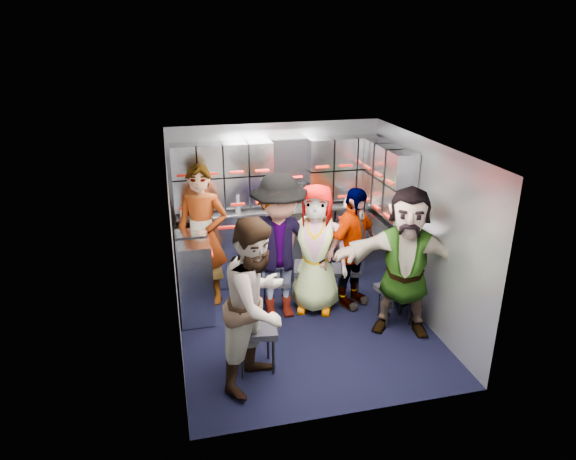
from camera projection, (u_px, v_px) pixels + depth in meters
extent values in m
plane|color=black|center=(304.00, 326.00, 5.95)|extent=(3.00, 3.00, 0.00)
cube|color=#959BA3|center=(276.00, 201.00, 6.93)|extent=(2.80, 0.04, 2.10)
cube|color=#959BA3|center=(174.00, 255.00, 5.27)|extent=(0.04, 3.00, 2.10)
cube|color=#959BA3|center=(423.00, 232.00, 5.87)|extent=(0.04, 3.00, 2.10)
cube|color=silver|center=(307.00, 147.00, 5.19)|extent=(2.80, 3.00, 0.02)
cube|color=#A2A8B2|center=(280.00, 245.00, 6.94)|extent=(2.68, 0.38, 0.99)
cube|color=#A2A8B2|center=(195.00, 277.00, 6.02)|extent=(0.38, 0.76, 0.99)
cube|color=#B8BAC0|center=(280.00, 208.00, 6.75)|extent=(2.68, 0.42, 0.03)
cube|color=#A2A8B2|center=(278.00, 172.00, 6.63)|extent=(2.68, 0.28, 0.82)
cube|color=#A2A8B2|center=(389.00, 179.00, 6.32)|extent=(0.28, 1.00, 0.82)
cube|color=#A2A8B2|center=(386.00, 256.00, 6.59)|extent=(0.28, 1.20, 1.00)
cube|color=#B2160A|center=(283.00, 223.00, 6.62)|extent=(2.60, 0.02, 0.03)
cube|color=black|center=(255.00, 328.00, 5.05)|extent=(0.46, 0.44, 0.07)
cylinder|color=black|center=(242.00, 359.00, 4.98)|extent=(0.03, 0.03, 0.44)
cylinder|color=black|center=(273.00, 355.00, 5.05)|extent=(0.03, 0.03, 0.44)
cylinder|color=black|center=(238.00, 344.00, 5.22)|extent=(0.03, 0.03, 0.44)
cylinder|color=black|center=(268.00, 340.00, 5.29)|extent=(0.03, 0.03, 0.44)
cube|color=black|center=(276.00, 280.00, 6.22)|extent=(0.39, 0.38, 0.05)
cylinder|color=black|center=(268.00, 300.00, 6.16)|extent=(0.02, 0.02, 0.36)
cylinder|color=black|center=(288.00, 298.00, 6.22)|extent=(0.02, 0.02, 0.36)
cylinder|color=black|center=(265.00, 292.00, 6.36)|extent=(0.02, 0.02, 0.36)
cylinder|color=black|center=(284.00, 289.00, 6.41)|extent=(0.02, 0.02, 0.36)
cube|color=black|center=(311.00, 268.00, 6.34)|extent=(0.50, 0.49, 0.06)
cylinder|color=black|center=(302.00, 292.00, 6.28)|extent=(0.03, 0.03, 0.43)
cylinder|color=black|center=(325.00, 289.00, 6.34)|extent=(0.03, 0.03, 0.43)
cylinder|color=black|center=(296.00, 282.00, 6.51)|extent=(0.03, 0.03, 0.43)
cylinder|color=black|center=(319.00, 280.00, 6.58)|extent=(0.03, 0.03, 0.43)
cube|color=black|center=(346.00, 270.00, 6.46)|extent=(0.41, 0.40, 0.05)
cylinder|color=black|center=(339.00, 289.00, 6.41)|extent=(0.02, 0.02, 0.36)
cylinder|color=black|center=(358.00, 287.00, 6.46)|extent=(0.02, 0.02, 0.36)
cylinder|color=black|center=(333.00, 281.00, 6.61)|extent=(0.02, 0.02, 0.36)
cylinder|color=black|center=(352.00, 279.00, 6.66)|extent=(0.02, 0.02, 0.36)
cube|color=black|center=(396.00, 289.00, 5.90)|extent=(0.45, 0.43, 0.06)
cylinder|color=black|center=(387.00, 313.00, 5.84)|extent=(0.02, 0.02, 0.40)
cylinder|color=black|center=(410.00, 310.00, 5.90)|extent=(0.02, 0.02, 0.40)
cylinder|color=black|center=(379.00, 302.00, 6.06)|extent=(0.02, 0.02, 0.40)
cylinder|color=black|center=(401.00, 300.00, 6.12)|extent=(0.02, 0.02, 0.40)
imported|color=black|center=(202.00, 236.00, 6.20)|extent=(0.75, 0.62, 1.75)
imported|color=black|center=(257.00, 304.00, 4.75)|extent=(1.02, 1.04, 1.69)
imported|color=black|center=(279.00, 248.00, 5.87)|extent=(1.13, 0.66, 1.75)
imported|color=black|center=(316.00, 249.00, 6.06)|extent=(0.90, 0.75, 1.58)
imported|color=black|center=(352.00, 248.00, 6.16)|extent=(0.95, 0.78, 1.51)
imported|color=black|center=(406.00, 262.00, 5.58)|extent=(1.64, 1.12, 1.70)
cylinder|color=white|center=(238.00, 203.00, 6.54)|extent=(0.07, 0.07, 0.24)
cylinder|color=white|center=(280.00, 199.00, 6.65)|extent=(0.06, 0.06, 0.25)
cylinder|color=white|center=(292.00, 199.00, 6.69)|extent=(0.07, 0.07, 0.23)
cylinder|color=beige|center=(183.00, 212.00, 6.40)|extent=(0.07, 0.07, 0.10)
cylinder|color=beige|center=(347.00, 200.00, 6.87)|extent=(0.07, 0.07, 0.11)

